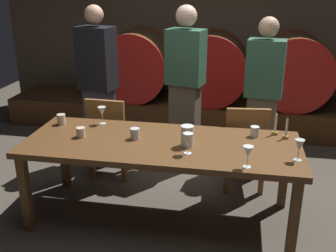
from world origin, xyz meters
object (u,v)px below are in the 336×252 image
object	(u,v)px
cup_center_right	(135,134)
wine_barrel_right	(293,71)
wine_barrel_left	(137,65)
wine_glass_center_left	(188,139)
pitcher	(187,136)
cup_far_left	(61,119)
wine_barrel_center	(212,68)
dining_table	(161,149)
guest_center	(185,87)
chair_left	(110,134)
cup_far_right	(255,131)
guest_left	(98,86)
wine_glass_far_left	(102,112)
wine_glass_center_right	(248,152)
cup_center_left	(81,132)
candle_right	(286,133)
chair_right	(245,144)
candle_left	(275,128)
wine_glass_far_right	(299,146)
guest_right	(263,94)

from	to	relation	value
cup_center_right	wine_barrel_right	bearing A→B (deg)	56.80
wine_barrel_left	wine_glass_center_left	xyz separation A→B (m)	(1.05, -2.55, -0.00)
pitcher	cup_far_left	world-z (taller)	pitcher
wine_barrel_center	cup_center_right	xyz separation A→B (m)	(-0.46, -2.33, -0.08)
pitcher	wine_glass_center_left	size ratio (longest dim) A/B	1.01
dining_table	guest_center	size ratio (longest dim) A/B	1.30
dining_table	guest_center	distance (m)	1.13
chair_left	cup_far_right	bearing A→B (deg)	167.09
cup_far_left	guest_left	bearing A→B (deg)	83.19
wine_glass_far_left	wine_glass_center_right	bearing A→B (deg)	-27.15
cup_center_left	cup_center_right	size ratio (longest dim) A/B	0.90
wine_glass_center_right	cup_far_left	bearing A→B (deg)	160.57
wine_barrel_right	guest_left	bearing A→B (deg)	-148.46
wine_barrel_left	wine_glass_center_right	world-z (taller)	wine_barrel_left
wine_barrel_center	guest_left	size ratio (longest dim) A/B	0.55
wine_barrel_right	candle_right	bearing A→B (deg)	-97.56
chair_right	guest_left	xyz separation A→B (m)	(-1.59, 0.37, 0.40)
wine_barrel_center	wine_glass_far_left	bearing A→B (deg)	-112.69
dining_table	guest_left	distance (m)	1.37
pitcher	cup_center_right	size ratio (longest dim) A/B	1.85
chair_right	candle_right	size ratio (longest dim) A/B	4.53
wine_glass_center_right	cup_far_right	world-z (taller)	wine_glass_center_right
candle_left	guest_center	bearing A→B (deg)	139.33
wine_barrel_left	guest_center	bearing A→B (deg)	-55.89
dining_table	guest_center	bearing A→B (deg)	87.70
candle_left	wine_glass_far_right	size ratio (longest dim) A/B	1.25
candle_left	cup_center_left	distance (m)	1.66
cup_center_left	cup_far_right	xyz separation A→B (m)	(1.45, 0.28, 0.00)
wine_barrel_left	chair_left	bearing A→B (deg)	-85.38
wine_barrel_left	pitcher	distance (m)	2.61
chair_left	wine_glass_center_left	size ratio (longest dim) A/B	5.23
wine_barrel_left	guest_left	xyz separation A→B (m)	(-0.09, -1.34, 0.05)
wine_barrel_left	cup_center_left	bearing A→B (deg)	-87.23
guest_right	wine_glass_far_left	bearing A→B (deg)	39.17
wine_glass_center_left	wine_glass_far_right	size ratio (longest dim) A/B	1.01
wine_barrel_center	dining_table	bearing A→B (deg)	-95.60
candle_left	wine_glass_center_right	xyz separation A→B (m)	(-0.24, -0.68, 0.06)
guest_center	cup_center_right	bearing A→B (deg)	89.85
wine_barrel_center	cup_center_left	bearing A→B (deg)	-111.26
wine_barrel_center	cup_center_right	distance (m)	2.38
dining_table	cup_center_left	bearing A→B (deg)	-178.72
wine_barrel_left	chair_left	size ratio (longest dim) A/B	1.08
chair_left	pitcher	bearing A→B (deg)	144.44
guest_left	wine_glass_far_right	world-z (taller)	guest_left
chair_left	wine_glass_center_right	bearing A→B (deg)	146.31
wine_barrel_left	guest_left	bearing A→B (deg)	-93.71
wine_glass_far_right	wine_glass_center_right	bearing A→B (deg)	-153.76
pitcher	cup_center_left	xyz separation A→B (m)	(-0.91, 0.03, -0.04)
cup_center_left	wine_glass_center_right	bearing A→B (deg)	-13.47
dining_table	guest_right	bearing A→B (deg)	54.40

